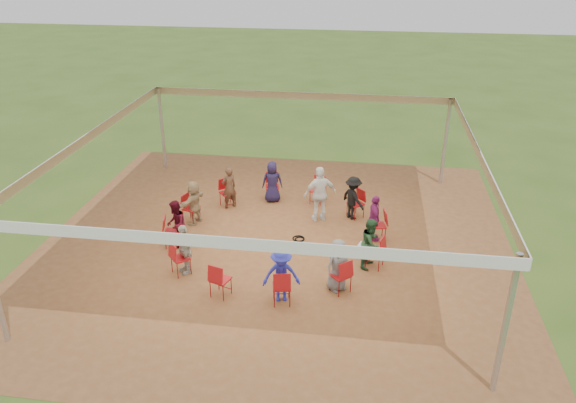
# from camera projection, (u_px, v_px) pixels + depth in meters

# --- Properties ---
(ground) EXTENTS (80.00, 80.00, 0.00)m
(ground) POSITION_uv_depth(u_px,v_px,m) (276.00, 243.00, 15.81)
(ground) COLOR #3C591C
(ground) RESTS_ON ground
(dirt_patch) EXTENTS (13.00, 13.00, 0.00)m
(dirt_patch) POSITION_uv_depth(u_px,v_px,m) (276.00, 242.00, 15.81)
(dirt_patch) COLOR brown
(dirt_patch) RESTS_ON ground
(tent) EXTENTS (10.33, 10.33, 3.00)m
(tent) POSITION_uv_depth(u_px,v_px,m) (276.00, 164.00, 14.80)
(tent) COLOR #B2B2B7
(tent) RESTS_ON ground
(chair_0) EXTENTS (0.55, 0.54, 0.90)m
(chair_0) POSITION_uv_depth(u_px,v_px,m) (375.00, 252.00, 14.47)
(chair_0) COLOR red
(chair_0) RESTS_ON ground
(chair_1) EXTENTS (0.52, 0.50, 0.90)m
(chair_1) POSITION_uv_depth(u_px,v_px,m) (378.00, 225.00, 15.79)
(chair_1) COLOR red
(chair_1) RESTS_ON ground
(chair_2) EXTENTS (0.61, 0.61, 0.90)m
(chair_2) POSITION_uv_depth(u_px,v_px,m) (356.00, 204.00, 17.06)
(chair_2) COLOR red
(chair_2) RESTS_ON ground
(chair_3) EXTENTS (0.54, 0.55, 0.90)m
(chair_3) POSITION_uv_depth(u_px,v_px,m) (318.00, 191.00, 17.95)
(chair_3) COLOR red
(chair_3) RESTS_ON ground
(chair_4) EXTENTS (0.50, 0.52, 0.90)m
(chair_4) POSITION_uv_depth(u_px,v_px,m) (272.00, 187.00, 18.21)
(chair_4) COLOR red
(chair_4) RESTS_ON ground
(chair_5) EXTENTS (0.61, 0.61, 0.90)m
(chair_5) POSITION_uv_depth(u_px,v_px,m) (228.00, 193.00, 17.78)
(chair_5) COLOR red
(chair_5) RESTS_ON ground
(chair_6) EXTENTS (0.55, 0.54, 0.90)m
(chair_6) POSITION_uv_depth(u_px,v_px,m) (191.00, 208.00, 16.77)
(chair_6) COLOR red
(chair_6) RESTS_ON ground
(chair_7) EXTENTS (0.52, 0.50, 0.90)m
(chair_7) POSITION_uv_depth(u_px,v_px,m) (172.00, 232.00, 15.46)
(chair_7) COLOR red
(chair_7) RESTS_ON ground
(chair_8) EXTENTS (0.61, 0.61, 0.90)m
(chair_8) POSITION_uv_depth(u_px,v_px,m) (181.00, 258.00, 14.18)
(chair_8) COLOR red
(chair_8) RESTS_ON ground
(chair_9) EXTENTS (0.54, 0.55, 0.90)m
(chair_9) POSITION_uv_depth(u_px,v_px,m) (220.00, 280.00, 13.30)
(chair_9) COLOR red
(chair_9) RESTS_ON ground
(chair_10) EXTENTS (0.50, 0.52, 0.90)m
(chair_10) POSITION_uv_depth(u_px,v_px,m) (282.00, 287.00, 13.03)
(chair_10) COLOR red
(chair_10) RESTS_ON ground
(chair_11) EXTENTS (0.61, 0.61, 0.90)m
(chair_11) POSITION_uv_depth(u_px,v_px,m) (340.00, 275.00, 13.46)
(chair_11) COLOR red
(chair_11) RESTS_ON ground
(person_seated_0) EXTENTS (0.56, 0.74, 1.35)m
(person_seated_0) POSITION_uv_depth(u_px,v_px,m) (371.00, 243.00, 14.42)
(person_seated_0) COLOR #224A2A
(person_seated_0) RESTS_ON ground
(person_seated_1) EXTENTS (0.56, 0.86, 1.35)m
(person_seated_1) POSITION_uv_depth(u_px,v_px,m) (374.00, 218.00, 15.68)
(person_seated_1) COLOR #852063
(person_seated_1) RESTS_ON ground
(person_seated_2) EXTENTS (0.91, 0.94, 1.35)m
(person_seated_2) POSITION_uv_depth(u_px,v_px,m) (353.00, 198.00, 16.90)
(person_seated_2) COLOR black
(person_seated_2) RESTS_ON ground
(person_seated_3) EXTENTS (0.72, 0.50, 1.35)m
(person_seated_3) POSITION_uv_depth(u_px,v_px,m) (272.00, 182.00, 18.00)
(person_seated_3) COLOR #1E183B
(person_seated_3) RESTS_ON ground
(person_seated_4) EXTENTS (0.58, 0.57, 1.35)m
(person_seated_4) POSITION_uv_depth(u_px,v_px,m) (229.00, 188.00, 17.59)
(person_seated_4) COLOR #4F3423
(person_seated_4) RESTS_ON ground
(person_seated_5) EXTENTS (0.84, 1.34, 1.35)m
(person_seated_5) POSITION_uv_depth(u_px,v_px,m) (194.00, 202.00, 16.63)
(person_seated_5) COLOR tan
(person_seated_5) RESTS_ON ground
(person_seated_6) EXTENTS (0.51, 0.72, 1.35)m
(person_seated_6) POSITION_uv_depth(u_px,v_px,m) (176.00, 224.00, 15.36)
(person_seated_6) COLOR #460A17
(person_seated_6) RESTS_ON ground
(person_seated_7) EXTENTS (0.83, 0.86, 1.35)m
(person_seated_7) POSITION_uv_depth(u_px,v_px,m) (184.00, 249.00, 14.14)
(person_seated_7) COLOR beige
(person_seated_7) RESTS_ON ground
(person_seated_8) EXTENTS (0.94, 0.60, 1.35)m
(person_seated_8) POSITION_uv_depth(u_px,v_px,m) (281.00, 275.00, 13.04)
(person_seated_8) COLOR #292FB6
(person_seated_8) RESTS_ON ground
(person_seated_9) EXTENTS (0.74, 0.72, 1.35)m
(person_seated_9) POSITION_uv_depth(u_px,v_px,m) (338.00, 265.00, 13.45)
(person_seated_9) COLOR slate
(person_seated_9) RESTS_ON ground
(standing_person) EXTENTS (1.13, 0.89, 1.73)m
(standing_person) POSITION_uv_depth(u_px,v_px,m) (320.00, 194.00, 16.70)
(standing_person) COLOR white
(standing_person) RESTS_ON ground
(cable_coil) EXTENTS (0.45, 0.45, 0.03)m
(cable_coil) POSITION_uv_depth(u_px,v_px,m) (299.00, 239.00, 15.97)
(cable_coil) COLOR black
(cable_coil) RESTS_ON ground
(laptop) EXTENTS (0.32, 0.36, 0.21)m
(laptop) POSITION_uv_depth(u_px,v_px,m) (365.00, 243.00, 14.50)
(laptop) COLOR #B7B7BC
(laptop) RESTS_ON ground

